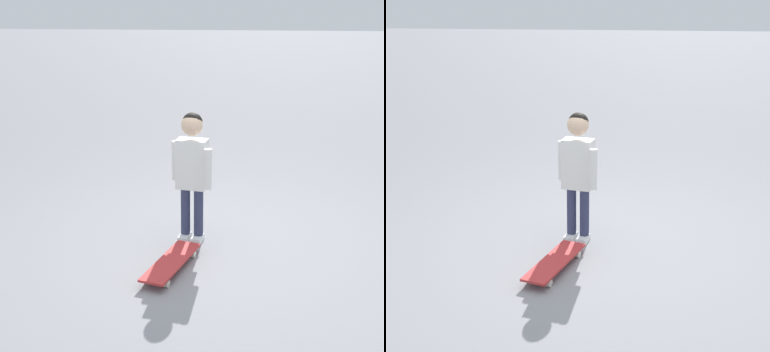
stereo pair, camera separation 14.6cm
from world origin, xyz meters
The scene contains 3 objects.
ground_plane centered at (0.00, 0.00, 0.00)m, with size 50.00×50.00×0.00m, color gray.
child_person centered at (0.24, 0.23, 0.66)m, with size 0.28×0.33×1.06m.
skateboard centered at (-0.31, 0.34, 0.06)m, with size 0.74×0.39×0.07m.
Camera 2 is at (-4.12, -0.28, 1.97)m, focal length 54.42 mm.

